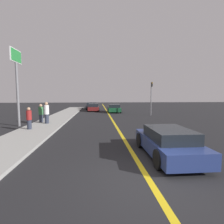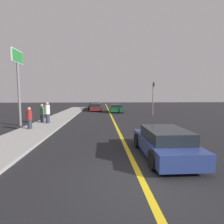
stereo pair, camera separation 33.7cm
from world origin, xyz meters
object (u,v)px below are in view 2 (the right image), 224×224
at_px(pedestrian_near_curb, 29,118).
at_px(traffic_light, 153,95).
at_px(pedestrian_mid_group, 47,113).
at_px(car_parked_left_lot, 94,106).
at_px(pedestrian_far_standing, 42,113).
at_px(car_far_distant, 96,107).
at_px(roadside_sign, 18,71).
at_px(car_near_right_lane, 164,143).
at_px(car_ahead_center, 116,108).

bearing_deg(pedestrian_near_curb, traffic_light, 37.56).
relative_size(pedestrian_near_curb, pedestrian_mid_group, 0.85).
relative_size(car_parked_left_lot, pedestrian_near_curb, 2.74).
xyz_separation_m(pedestrian_far_standing, traffic_light, (11.83, 5.63, 1.62)).
height_order(pedestrian_near_curb, pedestrian_far_standing, pedestrian_far_standing).
bearing_deg(car_far_distant, roadside_sign, -113.34).
height_order(pedestrian_near_curb, pedestrian_mid_group, pedestrian_mid_group).
relative_size(pedestrian_near_curb, traffic_light, 0.37).
height_order(car_near_right_lane, roadside_sign, roadside_sign).
xyz_separation_m(pedestrian_near_curb, roadside_sign, (-1.62, 2.15, 3.61)).
xyz_separation_m(car_near_right_lane, car_ahead_center, (-0.34, 19.42, 0.01)).
relative_size(pedestrian_mid_group, pedestrian_far_standing, 1.12).
bearing_deg(car_near_right_lane, car_parked_left_lot, 98.52).
bearing_deg(car_near_right_lane, pedestrian_near_curb, 142.72).
bearing_deg(pedestrian_near_curb, pedestrian_mid_group, 79.16).
bearing_deg(pedestrian_far_standing, traffic_light, 25.46).
bearing_deg(roadside_sign, car_near_right_lane, -40.48).
xyz_separation_m(car_ahead_center, car_parked_left_lot, (-3.63, 6.35, 0.03)).
bearing_deg(pedestrian_mid_group, roadside_sign, -168.82).
distance_m(car_ahead_center, traffic_light, 6.60).
bearing_deg(roadside_sign, traffic_light, 27.14).
xyz_separation_m(car_far_distant, pedestrian_near_curb, (-4.19, -15.97, 0.33)).
xyz_separation_m(car_parked_left_lot, traffic_light, (7.87, -11.01, 1.94)).
bearing_deg(car_near_right_lane, traffic_light, 74.95).
xyz_separation_m(car_far_distant, pedestrian_far_standing, (-4.40, -12.66, 0.36)).
relative_size(car_near_right_lane, car_far_distant, 1.07).
bearing_deg(roadside_sign, car_ahead_center, 51.83).
xyz_separation_m(pedestrian_mid_group, roadside_sign, (-2.12, -0.42, 3.48)).
height_order(pedestrian_far_standing, traffic_light, traffic_light).
bearing_deg(car_near_right_lane, pedestrian_far_standing, 130.73).
xyz_separation_m(car_ahead_center, pedestrian_far_standing, (-7.58, -10.29, 0.35)).
bearing_deg(pedestrian_mid_group, car_far_distant, 74.58).
xyz_separation_m(car_far_distant, traffic_light, (7.43, -7.03, 1.98)).
distance_m(car_near_right_lane, pedestrian_mid_group, 11.08).
relative_size(car_near_right_lane, pedestrian_near_curb, 2.67).
bearing_deg(roadside_sign, car_far_distant, 67.19).
distance_m(car_near_right_lane, roadside_sign, 12.90).
bearing_deg(pedestrian_mid_group, car_near_right_lane, -49.26).
height_order(car_ahead_center, pedestrian_near_curb, pedestrian_near_curb).
height_order(car_ahead_center, car_parked_left_lot, car_parked_left_lot).
bearing_deg(car_parked_left_lot, roadside_sign, -106.20).
distance_m(car_ahead_center, pedestrian_far_standing, 12.79).
distance_m(pedestrian_near_curb, traffic_light, 14.75).
distance_m(car_parked_left_lot, pedestrian_far_standing, 17.11).
bearing_deg(traffic_light, car_near_right_lane, -104.81).
bearing_deg(car_ahead_center, car_far_distant, 146.02).
height_order(car_ahead_center, roadside_sign, roadside_sign).
relative_size(car_ahead_center, pedestrian_mid_group, 2.29).
height_order(car_far_distant, pedestrian_mid_group, pedestrian_mid_group).
height_order(car_near_right_lane, pedestrian_near_curb, pedestrian_near_curb).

